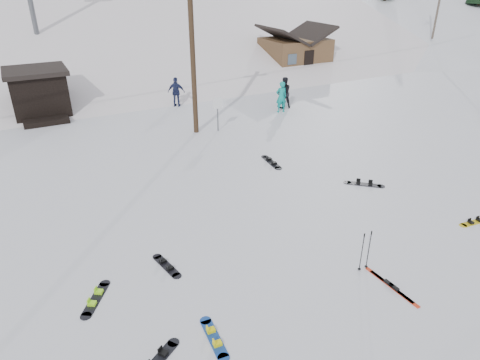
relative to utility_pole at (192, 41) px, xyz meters
name	(u,v)px	position (x,y,z in m)	size (l,w,h in m)	color
ground	(330,310)	(-2.00, -14.00, -4.68)	(200.00, 200.00, 0.00)	silver
ski_slope	(76,126)	(-2.00, 41.00, -16.68)	(60.00, 75.00, 45.00)	white
ridge_right	(318,94)	(36.00, 36.00, -15.68)	(34.00, 85.00, 36.00)	silver
treeline_right	(347,31)	(34.00, 28.00, -4.68)	(20.00, 60.00, 10.00)	black
treeline_crest	(39,15)	(-2.00, 72.00, -4.68)	(50.00, 6.00, 10.00)	black
utility_pole	(192,41)	(0.00, 0.00, 0.00)	(2.00, 0.26, 9.00)	#3A2819
trail_sign	(218,108)	(1.10, -0.42, -3.41)	(0.50, 0.09, 1.85)	#595B60
lift_hut	(39,93)	(-7.00, 6.94, -3.32)	(3.40, 4.10, 2.75)	black
cabin	(295,54)	(13.00, 10.00, -3.20)	(5.39, 4.40, 3.77)	brown
hero_snowboard	(214,338)	(-5.06, -13.48, -4.65)	(0.37, 1.52, 0.11)	#17429A
hero_skis	(391,286)	(0.05, -14.07, -4.65)	(0.17, 1.89, 0.10)	#B12B12
ski_poles	(365,251)	(-0.12, -13.11, -4.02)	(0.36, 0.09, 1.29)	black
board_scatter_b	(167,266)	(-5.17, -10.32, -4.65)	(0.49, 1.41, 0.10)	black
board_scatter_c	(96,299)	(-7.30, -10.80, -4.65)	(0.98, 1.34, 0.11)	black
board_scatter_d	(364,184)	(3.69, -8.95, -4.65)	(1.29, 1.20, 0.11)	black
board_scatter_e	(475,222)	(5.10, -12.93, -4.66)	(1.34, 0.34, 0.09)	yellow
board_scatter_f	(271,162)	(1.48, -5.32, -4.65)	(0.44, 1.72, 0.12)	black
skier_teal	(281,97)	(5.93, 0.91, -3.74)	(0.68, 0.45, 1.87)	#0E8D86
skier_dark	(284,93)	(6.54, 1.57, -3.72)	(0.94, 0.73, 1.93)	black
skier_pink	(288,68)	(11.33, 8.36, -3.92)	(0.99, 0.57, 1.53)	#DB4D6D
skier_navy	(176,92)	(0.73, 4.97, -3.76)	(1.08, 0.45, 1.84)	#1D2348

